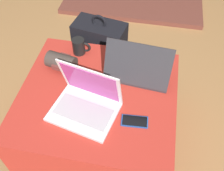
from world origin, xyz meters
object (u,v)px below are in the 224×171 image
object	(u,v)px
laptop_near	(86,102)
cell_phone	(135,121)
laptop_far	(138,69)
wrist_brace	(61,62)
coffee_mug	(79,46)
backpack	(101,51)

from	to	relation	value
laptop_near	cell_phone	bearing A→B (deg)	4.17
laptop_far	wrist_brace	xyz separation A→B (m)	(-0.44, -0.03, -0.00)
laptop_far	coffee_mug	bearing A→B (deg)	-12.74
laptop_near	cell_phone	xyz separation A→B (m)	(0.25, -0.04, -0.05)
cell_phone	coffee_mug	bearing A→B (deg)	-141.58
coffee_mug	cell_phone	bearing A→B (deg)	-47.57
laptop_near	backpack	size ratio (longest dim) A/B	0.68
laptop_near	cell_phone	distance (m)	0.26
backpack	wrist_brace	xyz separation A→B (m)	(-0.14, -0.39, 0.24)
cell_phone	backpack	xyz separation A→B (m)	(-0.33, 0.68, -0.20)
cell_phone	wrist_brace	bearing A→B (deg)	-125.97
laptop_far	backpack	distance (m)	0.53
laptop_near	wrist_brace	size ratio (longest dim) A/B	2.04
laptop_near	coffee_mug	distance (m)	0.43
backpack	coffee_mug	distance (m)	0.35
laptop_far	coffee_mug	world-z (taller)	laptop_far
cell_phone	laptop_far	bearing A→B (deg)	-179.42
laptop_near	wrist_brace	distance (m)	0.33
backpack	laptop_near	bearing A→B (deg)	106.94
laptop_near	laptop_far	distance (m)	0.36
laptop_far	cell_phone	xyz separation A→B (m)	(0.03, -0.32, -0.05)
laptop_far	wrist_brace	distance (m)	0.44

